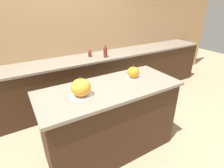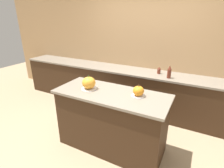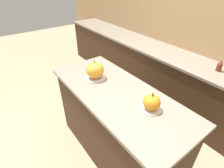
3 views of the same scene
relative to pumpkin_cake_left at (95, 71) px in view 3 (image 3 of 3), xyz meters
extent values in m
plane|color=tan|center=(0.36, 0.03, -1.03)|extent=(12.00, 12.00, 0.00)
cube|color=tan|center=(0.36, 1.66, 0.22)|extent=(8.00, 0.06, 2.50)
cube|color=#382314|center=(0.36, 0.03, -0.58)|extent=(1.57, 0.63, 0.90)
cube|color=gray|center=(0.36, 0.03, -0.11)|extent=(1.63, 0.69, 0.03)
cube|color=#382314|center=(0.36, 1.33, -0.60)|extent=(6.00, 0.56, 0.85)
cube|color=gray|center=(0.36, 1.33, -0.15)|extent=(6.00, 0.60, 0.03)
cylinder|color=silver|center=(0.00, 0.00, -0.09)|extent=(0.23, 0.23, 0.01)
ellipsoid|color=orange|center=(0.00, 0.00, 0.01)|extent=(0.20, 0.20, 0.18)
cone|color=#38702D|center=(0.00, 0.00, 0.11)|extent=(0.02, 0.02, 0.04)
cylinder|color=silver|center=(0.73, 0.11, -0.09)|extent=(0.19, 0.19, 0.01)
ellipsoid|color=orange|center=(0.73, 0.11, -0.02)|extent=(0.15, 0.15, 0.13)
cone|color=brown|center=(0.73, 0.11, 0.07)|extent=(0.03, 0.03, 0.04)
cylinder|color=maroon|center=(0.71, 1.36, -0.09)|extent=(0.06, 0.06, 0.10)
cone|color=maroon|center=(0.71, 1.36, -0.02)|extent=(0.06, 0.06, 0.04)
camera|label=1|loc=(-0.53, -1.49, 0.78)|focal=28.00mm
camera|label=2|loc=(1.41, -1.96, 0.92)|focal=28.00mm
camera|label=3|loc=(1.45, -0.85, 0.92)|focal=28.00mm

